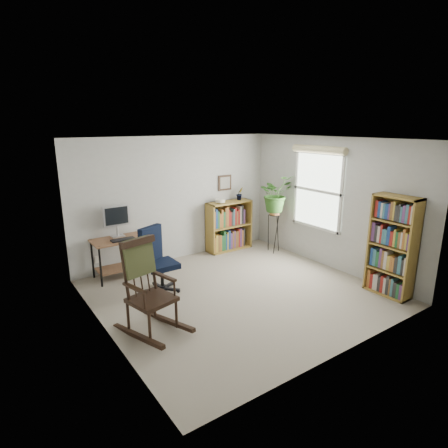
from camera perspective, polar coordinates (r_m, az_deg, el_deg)
floor at (r=6.09m, az=2.18°, el=-10.39°), size 4.20×4.00×0.00m
ceiling at (r=5.50m, az=2.44°, el=12.78°), size 4.20×4.00×0.00m
wall_back at (r=7.34m, az=-7.16°, el=3.81°), size 4.20×0.00×2.40m
wall_front at (r=4.33m, az=18.50°, el=-4.90°), size 4.20×0.00×2.40m
wall_left at (r=4.77m, az=-18.32°, el=-3.05°), size 0.00×4.00×2.40m
wall_right at (r=7.12m, az=15.95°, el=2.99°), size 0.00×4.00×2.40m
window at (r=7.24m, az=14.03°, el=4.94°), size 0.12×1.20×1.50m
desk at (r=6.81m, az=-15.27°, el=-4.95°), size 0.97×0.53×0.70m
monitor at (r=6.76m, az=-16.05°, el=0.42°), size 0.46×0.16×0.56m
keyboard at (r=6.59m, az=-15.13°, el=-2.30°), size 0.40×0.15×0.02m
office_chair at (r=6.02m, az=-9.53°, el=-5.40°), size 0.77×0.77×1.07m
rocking_chair at (r=4.88m, az=-11.03°, el=-9.43°), size 0.88×1.19×1.24m
low_bookshelf at (r=7.91m, az=0.78°, el=-0.27°), size 0.99×0.33×1.05m
tall_bookshelf at (r=6.31m, az=24.26°, el=-3.13°), size 0.30×0.69×1.58m
plant_stand at (r=7.85m, az=7.64°, el=-0.94°), size 0.34×0.34×0.94m
spider_plant at (r=7.62m, az=7.94°, el=7.26°), size 1.69×1.88×1.46m
potted_plant_small at (r=7.95m, az=2.40°, el=4.08°), size 0.13×0.24×0.11m
framed_picture at (r=7.84m, az=0.16°, el=6.30°), size 0.32×0.04×0.32m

